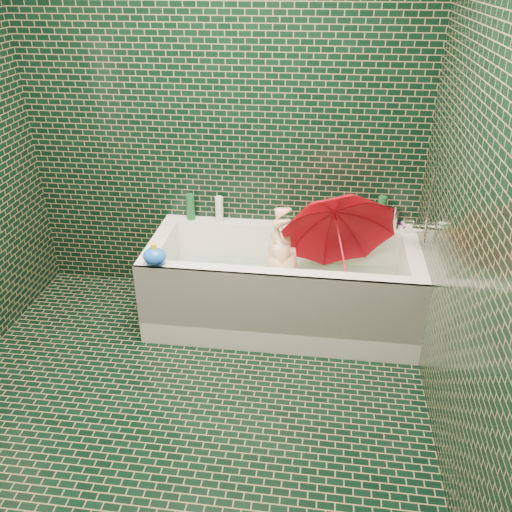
# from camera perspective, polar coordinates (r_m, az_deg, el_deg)

# --- Properties ---
(floor) EXTENTS (2.80, 2.80, 0.00)m
(floor) POSITION_cam_1_polar(r_m,az_deg,el_deg) (2.96, -8.33, -17.25)
(floor) COLOR black
(floor) RESTS_ON ground
(wall_back) EXTENTS (2.80, 0.00, 2.80)m
(wall_back) POSITION_cam_1_polar(r_m,az_deg,el_deg) (3.54, -3.77, 14.45)
(wall_back) COLOR black
(wall_back) RESTS_ON floor
(wall_right) EXTENTS (0.00, 2.80, 2.80)m
(wall_right) POSITION_cam_1_polar(r_m,az_deg,el_deg) (2.23, 23.22, 3.60)
(wall_right) COLOR black
(wall_right) RESTS_ON floor
(bathtub) EXTENTS (1.70, 0.75, 0.55)m
(bathtub) POSITION_cam_1_polar(r_m,az_deg,el_deg) (3.53, 2.75, -3.95)
(bathtub) COLOR white
(bathtub) RESTS_ON floor
(bath_mat) EXTENTS (1.35, 0.47, 0.01)m
(bath_mat) POSITION_cam_1_polar(r_m,az_deg,el_deg) (3.58, 2.75, -4.55)
(bath_mat) COLOR green
(bath_mat) RESTS_ON bathtub
(water) EXTENTS (1.48, 0.53, 0.00)m
(water) POSITION_cam_1_polar(r_m,az_deg,el_deg) (3.50, 2.81, -2.57)
(water) COLOR silver
(water) RESTS_ON bathtub
(faucet) EXTENTS (0.18, 0.19, 0.55)m
(faucet) POSITION_cam_1_polar(r_m,az_deg,el_deg) (3.32, 17.15, 3.51)
(faucet) COLOR silver
(faucet) RESTS_ON wall_right
(child) EXTENTS (0.97, 0.37, 0.33)m
(child) POSITION_cam_1_polar(r_m,az_deg,el_deg) (3.46, 3.30, -2.81)
(child) COLOR #E6AF8F
(child) RESTS_ON bathtub
(umbrella) EXTENTS (0.89, 0.94, 1.00)m
(umbrella) POSITION_cam_1_polar(r_m,az_deg,el_deg) (3.33, 8.96, 0.95)
(umbrella) COLOR red
(umbrella) RESTS_ON bathtub
(soap_bottle_a) EXTENTS (0.13, 0.13, 0.28)m
(soap_bottle_a) POSITION_cam_1_polar(r_m,az_deg,el_deg) (3.68, 15.81, 2.32)
(soap_bottle_a) COLOR white
(soap_bottle_a) RESTS_ON bathtub
(soap_bottle_b) EXTENTS (0.11, 0.11, 0.18)m
(soap_bottle_b) POSITION_cam_1_polar(r_m,az_deg,el_deg) (3.69, 15.82, 2.39)
(soap_bottle_b) COLOR #581E72
(soap_bottle_b) RESTS_ON bathtub
(soap_bottle_c) EXTENTS (0.13, 0.13, 0.16)m
(soap_bottle_c) POSITION_cam_1_polar(r_m,az_deg,el_deg) (3.68, 13.14, 2.67)
(soap_bottle_c) COLOR #154C26
(soap_bottle_c) RESTS_ON bathtub
(bottle_right_tall) EXTENTS (0.06, 0.06, 0.24)m
(bottle_right_tall) POSITION_cam_1_polar(r_m,az_deg,el_deg) (3.60, 13.02, 4.30)
(bottle_right_tall) COLOR #154C26
(bottle_right_tall) RESTS_ON bathtub
(bottle_right_pump) EXTENTS (0.06, 0.06, 0.17)m
(bottle_right_pump) POSITION_cam_1_polar(r_m,az_deg,el_deg) (3.66, 14.28, 3.90)
(bottle_right_pump) COLOR silver
(bottle_right_pump) RESTS_ON bathtub
(bottle_left_tall) EXTENTS (0.08, 0.08, 0.18)m
(bottle_left_tall) POSITION_cam_1_polar(r_m,az_deg,el_deg) (3.73, -6.92, 5.16)
(bottle_left_tall) COLOR #154C26
(bottle_left_tall) RESTS_ON bathtub
(bottle_left_short) EXTENTS (0.05, 0.05, 0.18)m
(bottle_left_short) POSITION_cam_1_polar(r_m,az_deg,el_deg) (3.68, -3.89, 4.93)
(bottle_left_short) COLOR white
(bottle_left_short) RESTS_ON bathtub
(rubber_duck) EXTENTS (0.11, 0.09, 0.09)m
(rubber_duck) POSITION_cam_1_polar(r_m,az_deg,el_deg) (3.67, 13.76, 3.22)
(rubber_duck) COLOR yellow
(rubber_duck) RESTS_ON bathtub
(bath_toy) EXTENTS (0.16, 0.15, 0.13)m
(bath_toy) POSITION_cam_1_polar(r_m,az_deg,el_deg) (3.19, -10.63, -0.01)
(bath_toy) COLOR blue
(bath_toy) RESTS_ON bathtub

